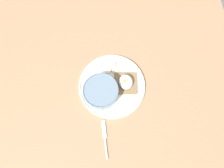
{
  "coord_description": "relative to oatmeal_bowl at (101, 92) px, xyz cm",
  "views": [
    {
      "loc": [
        20.6,
        -2.15,
        75.45
      ],
      "look_at": [
        0.0,
        0.0,
        5.0
      ],
      "focal_mm": 28.0,
      "sensor_mm": 36.0,
      "label": 1
    }
  ],
  "objects": [
    {
      "name": "banana_slice_back",
      "position": [
        -12.37,
        10.35,
        -2.83
      ],
      "size": [
        4.62,
        4.6,
        1.04
      ],
      "color": "#F1E8B4",
      "rests_on": "plate"
    },
    {
      "name": "oatmeal_bowl",
      "position": [
        0.0,
        0.0,
        0.0
      ],
      "size": [
        14.29,
        14.29,
        6.74
      ],
      "color": "slate",
      "rests_on": "plate"
    },
    {
      "name": "plate",
      "position": [
        -3.28,
        4.85,
        -3.5
      ],
      "size": [
        28.74,
        28.74,
        1.6
      ],
      "color": "white",
      "rests_on": "ground_plane"
    },
    {
      "name": "toast_slice",
      "position": [
        -3.46,
        10.62,
        -2.54
      ],
      "size": [
        10.62,
        10.62,
        1.36
      ],
      "color": "olive",
      "rests_on": "plate"
    },
    {
      "name": "banana_slice_right",
      "position": [
        -12.24,
        5.79,
        -2.53
      ],
      "size": [
        4.16,
        4.06,
        1.77
      ],
      "color": "beige",
      "rests_on": "plate"
    },
    {
      "name": "banana_slice_left",
      "position": [
        -10.28,
        3.73,
        -2.58
      ],
      "size": [
        4.64,
        4.64,
        1.62
      ],
      "color": "#F6E7C8",
      "rests_on": "plate"
    },
    {
      "name": "banana_slice_front",
      "position": [
        -9.88,
        6.92,
        -2.81
      ],
      "size": [
        4.17,
        4.2,
        1.12
      ],
      "color": "beige",
      "rests_on": "plate"
    },
    {
      "name": "poached_egg",
      "position": [
        -3.41,
        10.59,
        -0.19
      ],
      "size": [
        6.39,
        5.69,
        3.65
      ],
      "color": "white",
      "rests_on": "toast_slice"
    },
    {
      "name": "knife",
      "position": [
        18.49,
        -0.22,
        -3.9
      ],
      "size": [
        14.78,
        1.78,
        0.8
      ],
      "color": "silver",
      "rests_on": "ground_plane"
    },
    {
      "name": "ground_plane",
      "position": [
        -3.28,
        4.85,
        -5.3
      ],
      "size": [
        120.0,
        120.0,
        2.0
      ],
      "primitive_type": "cube",
      "color": "#A17453",
      "rests_on": "ground"
    }
  ]
}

